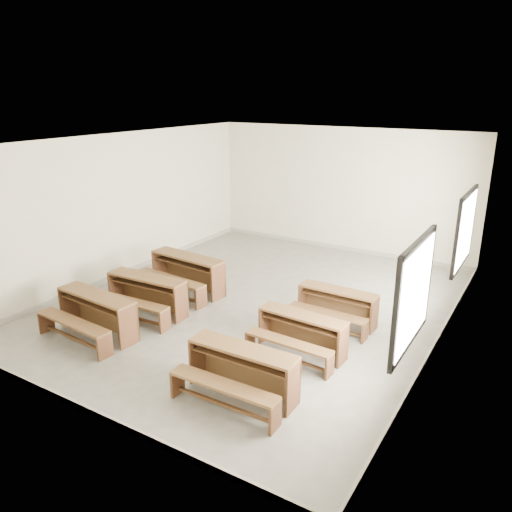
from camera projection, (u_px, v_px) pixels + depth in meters
The scene contains 7 objects.
room at pixel (260, 199), 9.30m from camera, with size 8.50×8.50×3.20m.
desk_set_0 at pixel (95, 312), 8.62m from camera, with size 1.70×0.97×0.74m.
desk_set_1 at pixel (146, 292), 9.45m from camera, with size 1.66×0.93×0.73m.
desk_set_2 at pixel (186, 271), 10.49m from camera, with size 1.80×1.04×0.78m.
desk_set_3 at pixel (241, 369), 6.88m from camera, with size 1.61×0.85×0.72m.
desk_set_4 at pixel (301, 331), 8.01m from camera, with size 1.50×0.83×0.66m.
desk_set_5 at pixel (336, 304), 9.05m from camera, with size 1.46×0.78×0.65m.
Camera 1 is at (4.79, -7.86, 4.07)m, focal length 35.00 mm.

